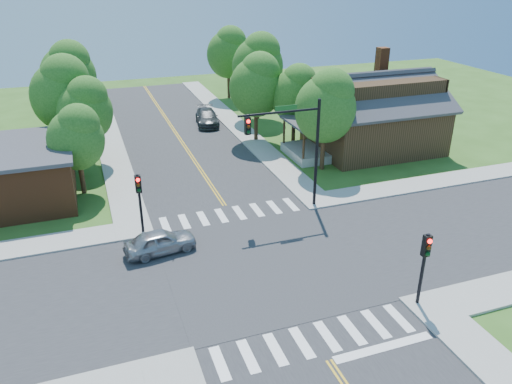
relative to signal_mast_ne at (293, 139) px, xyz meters
name	(u,v)px	position (x,y,z in m)	size (l,w,h in m)	color
ground	(264,265)	(-3.91, -5.59, -4.85)	(100.00, 100.00, 0.00)	#335B1C
road_ns	(264,265)	(-3.91, -5.59, -4.83)	(10.00, 90.00, 0.04)	#2D2D30
road_ew	(264,264)	(-3.91, -5.59, -4.83)	(90.00, 10.00, 0.04)	#2D2D30
intersection_patch	(264,265)	(-3.91, -5.59, -4.85)	(10.20, 10.20, 0.06)	#2D2D30
sidewalk_ne	(367,141)	(11.90, 10.23, -4.78)	(40.00, 40.00, 0.14)	#9E9B93
crosswalk_north	(230,214)	(-3.91, 0.61, -4.80)	(8.85, 2.00, 0.01)	white
crosswalk_south	(315,339)	(-3.91, -11.79, -4.80)	(8.85, 2.00, 0.01)	white
centerline	(264,264)	(-3.91, -5.59, -4.80)	(0.30, 90.00, 0.01)	gold
stop_bar	(383,348)	(-1.41, -13.19, -4.85)	(4.60, 0.45, 0.09)	white
signal_mast_ne	(293,139)	(0.00, 0.00, 0.00)	(5.30, 0.42, 7.20)	black
signal_pole_se	(425,257)	(1.69, -11.21, -2.19)	(0.34, 0.42, 3.80)	black
signal_pole_nw	(139,193)	(-9.51, -0.01, -2.19)	(0.34, 0.42, 3.80)	black
house_ne	(374,111)	(11.19, 8.65, -1.52)	(13.05, 8.80, 7.11)	black
tree_e_a	(327,105)	(5.17, 5.65, 0.29)	(4.62, 4.39, 7.85)	#382314
tree_e_b	(296,92)	(5.54, 12.15, -0.23)	(4.15, 3.94, 7.05)	#382314
tree_e_c	(259,62)	(5.19, 20.58, 0.85)	(5.12, 4.86, 8.70)	#382314
tree_e_d	(229,51)	(4.86, 29.85, 0.60)	(4.90, 4.65, 8.32)	#382314
tree_w_a	(77,136)	(-12.52, 7.22, -0.67)	(3.76, 3.57, 6.38)	#382314
tree_w_b	(64,91)	(-13.11, 14.69, 0.70)	(4.99, 4.74, 8.47)	#382314
tree_w_c	(69,72)	(-12.64, 22.62, 0.71)	(4.99, 4.74, 8.49)	#382314
tree_w_d	(64,66)	(-13.18, 31.23, -0.27)	(4.11, 3.91, 6.99)	#382314
tree_house	(257,83)	(2.62, 13.86, 0.35)	(4.67, 4.43, 7.93)	#382314
tree_bldg	(86,108)	(-11.68, 12.63, -0.20)	(4.17, 3.96, 7.10)	#382314
car_silver	(160,242)	(-8.89, -2.51, -4.18)	(4.12, 2.10, 1.34)	#A4A6AA
car_dgrey	(207,118)	(-0.41, 20.12, -4.12)	(2.75, 5.26, 1.45)	#333638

